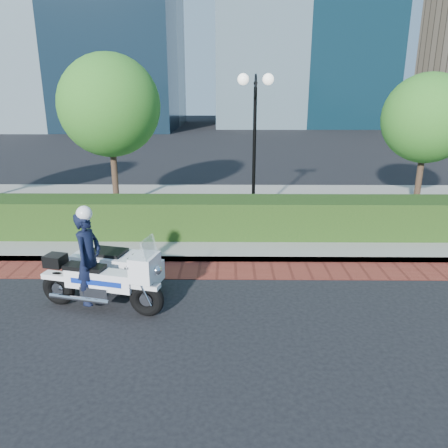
{
  "coord_description": "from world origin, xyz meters",
  "views": [
    {
      "loc": [
        0.24,
        -7.65,
        3.97
      ],
      "look_at": [
        0.15,
        1.85,
        1.0
      ],
      "focal_mm": 35.0,
      "sensor_mm": 36.0,
      "label": 1
    }
  ],
  "objects_px": {
    "tree_b": "(110,106)",
    "tree_c": "(427,119)",
    "police_motorcycle": "(105,268)",
    "lamppost": "(255,125)"
  },
  "relations": [
    {
      "from": "tree_b",
      "to": "tree_c",
      "type": "bearing_deg",
      "value": -0.0
    },
    {
      "from": "police_motorcycle",
      "to": "lamppost",
      "type": "bearing_deg",
      "value": 72.71
    },
    {
      "from": "police_motorcycle",
      "to": "tree_c",
      "type": "bearing_deg",
      "value": 50.67
    },
    {
      "from": "lamppost",
      "to": "tree_c",
      "type": "distance_m",
      "value": 5.65
    },
    {
      "from": "lamppost",
      "to": "police_motorcycle",
      "type": "relative_size",
      "value": 1.73
    },
    {
      "from": "lamppost",
      "to": "tree_c",
      "type": "relative_size",
      "value": 0.98
    },
    {
      "from": "lamppost",
      "to": "tree_b",
      "type": "bearing_deg",
      "value": 163.89
    },
    {
      "from": "tree_c",
      "to": "lamppost",
      "type": "bearing_deg",
      "value": -166.7
    },
    {
      "from": "tree_b",
      "to": "police_motorcycle",
      "type": "height_order",
      "value": "tree_b"
    },
    {
      "from": "lamppost",
      "to": "police_motorcycle",
      "type": "xyz_separation_m",
      "value": [
        -3.11,
        -5.18,
        -2.27
      ]
    }
  ]
}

